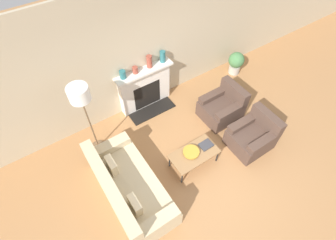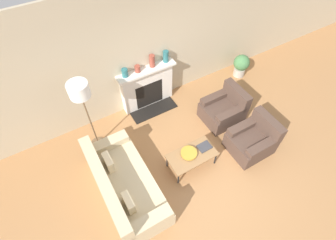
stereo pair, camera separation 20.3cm
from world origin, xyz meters
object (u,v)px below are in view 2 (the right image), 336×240
at_px(armchair_far, 224,109).
at_px(floor_lamp, 81,96).
at_px(potted_plant, 241,65).
at_px(armchair_near, 253,140).
at_px(mantel_vase_left, 125,73).
at_px(fireplace, 148,88).
at_px(mantel_vase_right, 166,56).
at_px(bowl, 189,153).
at_px(mantel_vase_center_right, 152,61).
at_px(book, 204,147).
at_px(coffee_table, 192,155).
at_px(couch, 124,186).
at_px(mantel_vase_center_left, 138,69).

height_order(armchair_far, floor_lamp, floor_lamp).
distance_m(floor_lamp, potted_plant, 4.26).
height_order(armchair_near, floor_lamp, floor_lamp).
distance_m(mantel_vase_left, potted_plant, 3.19).
height_order(fireplace, mantel_vase_right, mantel_vase_right).
bearing_deg(mantel_vase_right, bowl, -107.02).
bearing_deg(potted_plant, mantel_vase_center_right, 172.66).
distance_m(armchair_far, book, 1.22).
relative_size(coffee_table, mantel_vase_center_right, 3.34).
height_order(coffee_table, floor_lamp, floor_lamp).
bearing_deg(potted_plant, bowl, -148.89).
bearing_deg(armchair_near, floor_lamp, -121.81).
relative_size(armchair_near, mantel_vase_center_right, 2.97).
bearing_deg(couch, potted_plant, -69.04).
relative_size(floor_lamp, mantel_vase_right, 6.70).
bearing_deg(armchair_near, mantel_vase_right, -160.91).
bearing_deg(mantel_vase_left, couch, -117.76).
height_order(armchair_far, potted_plant, armchair_far).
bearing_deg(potted_plant, mantel_vase_right, 171.51).
height_order(couch, potted_plant, couch).
distance_m(coffee_table, floor_lamp, 2.35).
distance_m(book, mantel_vase_center_right, 2.12).
bearing_deg(mantel_vase_left, fireplace, -1.80).
distance_m(fireplace, mantel_vase_center_left, 0.65).
relative_size(armchair_near, armchair_far, 1.00).
relative_size(fireplace, bowl, 4.17).
height_order(fireplace, armchair_far, fireplace).
bearing_deg(armchair_near, coffee_table, -102.41).
height_order(couch, mantel_vase_center_right, mantel_vase_center_right).
bearing_deg(couch, mantel_vase_right, -46.42).
xyz_separation_m(coffee_table, mantel_vase_center_right, (0.21, 1.97, 0.87)).
distance_m(couch, book, 1.73).
relative_size(fireplace, floor_lamp, 0.76).
height_order(book, mantel_vase_center_left, mantel_vase_center_left).
bearing_deg(book, mantel_vase_right, 81.94).
distance_m(mantel_vase_center_left, mantel_vase_center_right, 0.36).
bearing_deg(floor_lamp, mantel_vase_center_left, 21.99).
xyz_separation_m(mantel_vase_left, mantel_vase_center_right, (0.65, 0.00, 0.05)).
distance_m(mantel_vase_center_right, potted_plant, 2.59).
xyz_separation_m(armchair_near, mantel_vase_right, (-0.78, 2.27, 0.92)).
height_order(book, potted_plant, potted_plant).
bearing_deg(mantel_vase_right, potted_plant, -8.49).
distance_m(bowl, mantel_vase_left, 2.11).
distance_m(book, mantel_vase_center_left, 2.14).
bearing_deg(armchair_near, bowl, -103.69).
xyz_separation_m(floor_lamp, potted_plant, (4.10, 0.22, -1.15)).
xyz_separation_m(couch, book, (1.72, -0.09, 0.09)).
bearing_deg(mantel_vase_center_right, armchair_far, -49.28).
bearing_deg(coffee_table, mantel_vase_left, 102.41).
distance_m(mantel_vase_center_left, mantel_vase_right, 0.69).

